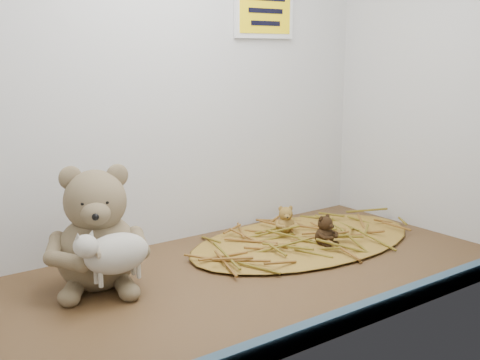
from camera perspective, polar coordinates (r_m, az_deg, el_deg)
alcove_shell at (r=121.94cm, az=-2.84°, el=12.03°), size 120.40×60.20×90.40cm
front_rail at (r=102.56cm, az=9.54°, el=-13.09°), size 119.28×2.20×3.60cm
straw_bed at (r=146.39cm, az=6.09°, el=-5.67°), size 61.59×35.76×1.19cm
main_teddy at (r=119.09cm, az=-13.45°, el=-4.36°), size 25.98×26.55×24.15cm
toy_lamb at (r=112.39cm, az=-11.62°, el=-6.84°), size 16.20×9.89×10.47cm
mini_teddy_tan at (r=149.11cm, az=4.34°, el=-3.66°), size 7.83×7.95×6.99cm
mini_teddy_brown at (r=141.41cm, az=8.02°, el=-4.60°), size 6.91×7.15×7.14cm
wall_sign at (r=156.46cm, az=2.31°, el=15.73°), size 16.00×1.20×11.00cm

